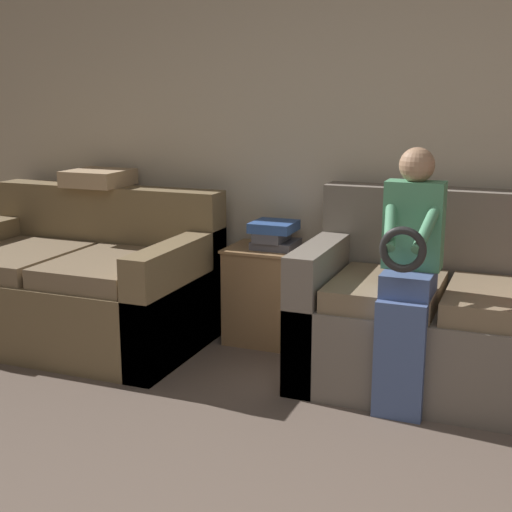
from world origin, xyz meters
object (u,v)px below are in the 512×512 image
(book_stack, at_px, (274,235))
(throw_pillow, at_px, (98,178))
(couch_side, at_px, (79,287))
(child_left_seated, at_px, (409,269))
(couch_main, at_px, (503,325))
(side_shelf, at_px, (274,294))

(book_stack, bearing_deg, throw_pillow, -179.29)
(couch_side, height_order, book_stack, couch_side)
(throw_pillow, bearing_deg, child_left_seated, -16.24)
(book_stack, bearing_deg, couch_main, -10.77)
(book_stack, bearing_deg, side_shelf, 109.55)
(couch_main, bearing_deg, couch_side, -177.23)
(couch_main, relative_size, book_stack, 7.72)
(couch_side, height_order, side_shelf, couch_side)
(throw_pillow, bearing_deg, book_stack, 0.71)
(side_shelf, bearing_deg, child_left_seated, -34.96)
(child_left_seated, bearing_deg, side_shelf, 145.04)
(book_stack, bearing_deg, child_left_seated, -34.81)
(throw_pillow, bearing_deg, side_shelf, 0.93)
(couch_side, distance_m, child_left_seated, 2.07)
(couch_main, height_order, side_shelf, couch_main)
(couch_side, xyz_separation_m, child_left_seated, (2.02, -0.25, 0.36))
(side_shelf, height_order, book_stack, book_stack)
(side_shelf, xyz_separation_m, throw_pillow, (-1.19, -0.02, 0.65))
(couch_side, height_order, throw_pillow, throw_pillow)
(couch_side, distance_m, throw_pillow, 0.72)
(couch_main, height_order, throw_pillow, throw_pillow)
(couch_side, xyz_separation_m, book_stack, (1.13, 0.37, 0.34))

